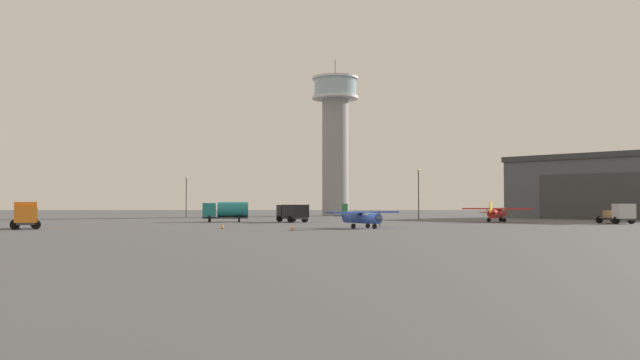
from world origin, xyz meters
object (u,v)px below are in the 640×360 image
object	(u,v)px
airplane_red	(494,213)
light_post_west	(184,193)
airplane_blue	(359,217)
truck_fuel_tanker_teal	(223,211)
truck_box_black	(290,212)
light_post_east	(416,189)
traffic_cone_near_right	(220,226)
truck_box_orange	(22,214)
traffic_cone_near_left	(289,228)
truck_flatbed_silver	(616,214)
control_tower	(333,134)

from	to	relation	value
airplane_red	light_post_west	xyz separation A→B (m)	(-51.61, 26.62, 3.37)
airplane_blue	truck_fuel_tanker_teal	xyz separation A→B (m)	(-18.65, 24.94, 0.42)
airplane_blue	light_post_west	size ratio (longest dim) A/B	1.06
truck_box_black	light_post_east	size ratio (longest dim) A/B	0.78
truck_fuel_tanker_teal	traffic_cone_near_right	distance (m)	25.59
airplane_red	light_post_west	bearing A→B (deg)	91.70
airplane_blue	truck_box_orange	size ratio (longest dim) A/B	1.29
light_post_west	traffic_cone_near_left	bearing A→B (deg)	-67.96
truck_box_black	truck_flatbed_silver	bearing A→B (deg)	-126.59
truck_box_black	traffic_cone_near_right	size ratio (longest dim) A/B	12.26
light_post_west	light_post_east	size ratio (longest dim) A/B	0.92
light_post_east	traffic_cone_near_left	bearing A→B (deg)	-114.89
truck_fuel_tanker_teal	truck_box_orange	size ratio (longest dim) A/B	1.06
control_tower	light_post_west	world-z (taller)	control_tower
traffic_cone_near_right	truck_box_black	bearing A→B (deg)	74.63
control_tower	truck_flatbed_silver	bearing A→B (deg)	-56.38
airplane_red	traffic_cone_near_right	bearing A→B (deg)	152.46
control_tower	traffic_cone_near_left	distance (m)	79.58
airplane_blue	light_post_west	xyz separation A→B (m)	(-29.98, 50.64, 3.50)
control_tower	light_post_east	distance (m)	39.83
traffic_cone_near_right	control_tower	bearing A→B (deg)	78.96
airplane_red	light_post_west	world-z (taller)	light_post_west
airplane_blue	traffic_cone_near_left	world-z (taller)	airplane_blue
control_tower	truck_box_orange	distance (m)	83.09
truck_flatbed_silver	traffic_cone_near_right	size ratio (longest dim) A/B	11.07
truck_flatbed_silver	light_post_west	bearing A→B (deg)	-128.15
truck_box_orange	airplane_blue	bearing A→B (deg)	65.91
light_post_west	traffic_cone_near_left	size ratio (longest dim) A/B	13.91
control_tower	truck_box_black	size ratio (longest dim) A/B	5.26
truck_box_black	control_tower	bearing A→B (deg)	-35.70
light_post_east	truck_fuel_tanker_teal	bearing A→B (deg)	-158.51
truck_flatbed_silver	light_post_east	world-z (taller)	light_post_east
truck_box_orange	traffic_cone_near_right	world-z (taller)	truck_box_orange
truck_box_orange	traffic_cone_near_right	xyz separation A→B (m)	(21.49, 0.56, -1.35)
airplane_red	truck_box_black	size ratio (longest dim) A/B	1.44
truck_fuel_tanker_teal	truck_box_black	bearing A→B (deg)	166.84
airplane_red	truck_fuel_tanker_teal	size ratio (longest dim) A/B	1.39
airplane_red	traffic_cone_near_right	xyz separation A→B (m)	(-36.91, -24.41, -1.14)
airplane_blue	airplane_red	bearing A→B (deg)	103.28
control_tower	airplane_blue	bearing A→B (deg)	-89.11
light_post_east	traffic_cone_near_right	world-z (taller)	light_post_east
airplane_red	truck_box_black	distance (m)	30.25
airplane_blue	truck_box_black	xyz separation A→B (m)	(-8.62, 23.85, 0.24)
control_tower	truck_box_orange	size ratio (longest dim) A/B	5.39
control_tower	truck_flatbed_silver	size ratio (longest dim) A/B	5.82
truck_fuel_tanker_teal	traffic_cone_near_left	distance (m)	32.03
control_tower	light_post_east	size ratio (longest dim) A/B	4.08
airplane_red	light_post_east	xyz separation A→B (m)	(-9.55, 13.02, 3.72)
light_post_east	truck_box_black	bearing A→B (deg)	-147.50
truck_fuel_tanker_teal	truck_box_black	world-z (taller)	truck_fuel_tanker_teal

